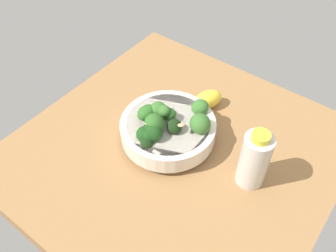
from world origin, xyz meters
The scene contains 4 objects.
ground_plane centered at (0.00, 0.00, -2.32)cm, with size 60.99×60.99×4.64cm, color #996D42.
bowl_of_broccoli centered at (-0.72, -2.86, 3.78)cm, with size 19.48×19.38×9.94cm.
lemon_wedge centered at (-14.08, -1.82, 2.10)cm, with size 7.06×4.01×4.19cm, color yellow.
bottle_tall centered at (-2.24, 15.40, 6.07)cm, with size 5.33×5.33×12.87cm.
Camera 1 is at (38.25, 26.75, 57.40)cm, focal length 38.51 mm.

